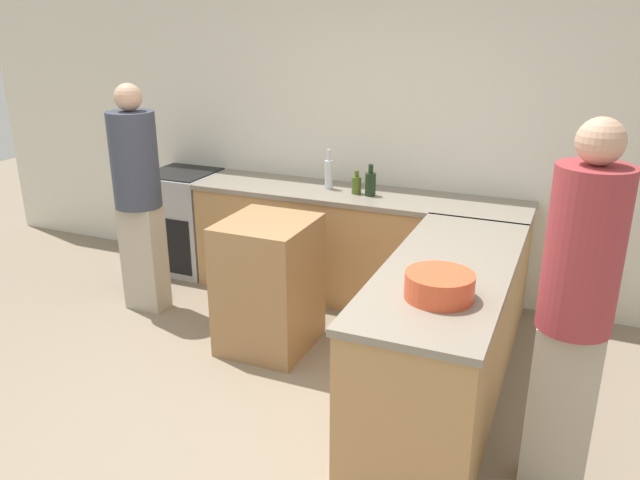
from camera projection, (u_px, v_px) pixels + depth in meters
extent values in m
plane|color=gray|center=(228.00, 437.00, 3.46)|extent=(14.00, 14.00, 0.00)
cube|color=silver|center=(372.00, 128.00, 5.04)|extent=(8.00, 0.06, 2.70)
cube|color=tan|center=(355.00, 248.00, 5.07)|extent=(2.66, 0.61, 0.85)
cube|color=gray|center=(356.00, 195.00, 4.92)|extent=(2.69, 0.64, 0.04)
cube|color=tan|center=(443.00, 340.00, 3.63)|extent=(0.66, 1.87, 0.85)
cube|color=gray|center=(448.00, 269.00, 3.47)|extent=(0.69, 1.90, 0.04)
cube|color=#ADADB2|center=(185.00, 221.00, 5.67)|extent=(0.60, 0.61, 0.89)
cube|color=black|center=(166.00, 245.00, 5.45)|extent=(0.51, 0.01, 0.50)
cube|color=black|center=(181.00, 172.00, 5.52)|extent=(0.55, 0.56, 0.01)
cube|color=#997047|center=(269.00, 284.00, 4.29)|extent=(0.58, 0.63, 0.92)
cylinder|color=#DB512D|center=(439.00, 286.00, 3.06)|extent=(0.34, 0.34, 0.13)
cylinder|color=silver|center=(329.00, 175.00, 4.98)|extent=(0.06, 0.06, 0.23)
cylinder|color=silver|center=(329.00, 155.00, 4.93)|extent=(0.03, 0.03, 0.09)
cylinder|color=black|center=(370.00, 184.00, 4.80)|extent=(0.08, 0.08, 0.18)
cylinder|color=black|center=(371.00, 169.00, 4.76)|extent=(0.04, 0.04, 0.07)
cylinder|color=#475B1E|center=(357.00, 185.00, 4.86)|extent=(0.07, 0.07, 0.13)
cylinder|color=#475B1E|center=(357.00, 174.00, 4.83)|extent=(0.03, 0.03, 0.05)
cube|color=#ADA38E|center=(144.00, 258.00, 4.87)|extent=(0.31, 0.19, 0.84)
cylinder|color=#383D4C|center=(134.00, 160.00, 4.61)|extent=(0.35, 0.35, 0.71)
sphere|color=tan|center=(128.00, 97.00, 4.45)|extent=(0.20, 0.20, 0.20)
cube|color=#ADA38E|center=(560.00, 409.00, 2.97)|extent=(0.30, 0.18, 0.87)
cylinder|color=#993338|center=(584.00, 250.00, 2.70)|extent=(0.33, 0.33, 0.75)
sphere|color=tan|center=(601.00, 141.00, 2.53)|extent=(0.20, 0.20, 0.20)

